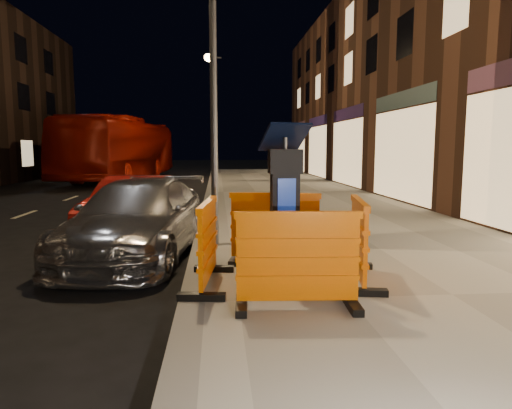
{
  "coord_description": "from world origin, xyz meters",
  "views": [
    {
      "loc": [
        0.3,
        -4.9,
        1.85
      ],
      "look_at": [
        0.8,
        1.0,
        1.1
      ],
      "focal_mm": 32.0,
      "sensor_mm": 36.0,
      "label": 1
    }
  ],
  "objects": [
    {
      "name": "ground_plane",
      "position": [
        0.0,
        0.0,
        0.0
      ],
      "size": [
        120.0,
        120.0,
        0.0
      ],
      "primitive_type": "plane",
      "color": "black",
      "rests_on": "ground"
    },
    {
      "name": "sidewalk",
      "position": [
        3.0,
        0.0,
        0.07
      ],
      "size": [
        6.0,
        60.0,
        0.15
      ],
      "primitive_type": "cube",
      "color": "gray",
      "rests_on": "ground"
    },
    {
      "name": "kerb",
      "position": [
        0.0,
        0.0,
        0.07
      ],
      "size": [
        0.3,
        60.0,
        0.15
      ],
      "primitive_type": "cube",
      "color": "slate",
      "rests_on": "ground"
    },
    {
      "name": "parking_kiosk",
      "position": [
        1.12,
        0.64,
        1.08
      ],
      "size": [
        0.67,
        0.67,
        1.87
      ],
      "primitive_type": "cube",
      "rotation": [
        0.0,
        0.0,
        -0.15
      ],
      "color": "black",
      "rests_on": "sidewalk"
    },
    {
      "name": "barrier_front",
      "position": [
        1.12,
        -0.31,
        0.67
      ],
      "size": [
        1.37,
        0.63,
        1.04
      ],
      "primitive_type": "cube",
      "rotation": [
        0.0,
        0.0,
        -0.06
      ],
      "color": "#EA6500",
      "rests_on": "sidewalk"
    },
    {
      "name": "barrier_back",
      "position": [
        1.12,
        1.59,
        0.67
      ],
      "size": [
        1.42,
        0.8,
        1.04
      ],
      "primitive_type": "cube",
      "rotation": [
        0.0,
        0.0,
        -0.2
      ],
      "color": "#EA6500",
      "rests_on": "sidewalk"
    },
    {
      "name": "barrier_kerbside",
      "position": [
        0.17,
        0.64,
        0.67
      ],
      "size": [
        0.7,
        1.39,
        1.04
      ],
      "primitive_type": "cube",
      "rotation": [
        0.0,
        0.0,
        1.46
      ],
      "color": "#EA6500",
      "rests_on": "sidewalk"
    },
    {
      "name": "barrier_bldgside",
      "position": [
        2.07,
        0.64,
        0.67
      ],
      "size": [
        0.78,
        1.41,
        1.04
      ],
      "primitive_type": "cube",
      "rotation": [
        0.0,
        0.0,
        1.39
      ],
      "color": "#EA6500",
      "rests_on": "sidewalk"
    },
    {
      "name": "car_silver",
      "position": [
        -1.04,
        2.85,
        0.0
      ],
      "size": [
        2.37,
        4.63,
        1.29
      ],
      "primitive_type": "imported",
      "rotation": [
        0.0,
        0.0,
        -0.13
      ],
      "color": "#A3A3A7",
      "rests_on": "ground"
    },
    {
      "name": "car_red",
      "position": [
        -1.48,
        5.02,
        0.0
      ],
      "size": [
        1.81,
        3.86,
        1.22
      ],
      "primitive_type": "imported",
      "rotation": [
        0.0,
        0.0,
        -0.14
      ],
      "color": "maroon",
      "rests_on": "ground"
    },
    {
      "name": "bus_doubledecker",
      "position": [
        -5.04,
        21.36,
        0.0
      ],
      "size": [
        4.45,
        12.59,
        3.43
      ],
      "primitive_type": "imported",
      "rotation": [
        0.0,
        0.0,
        -0.13
      ],
      "color": "#8D0E02",
      "rests_on": "ground"
    },
    {
      "name": "street_lamp_mid",
      "position": [
        0.25,
        3.0,
        3.15
      ],
      "size": [
        0.12,
        0.12,
        6.0
      ],
      "primitive_type": "cylinder",
      "color": "#3F3F44",
      "rests_on": "sidewalk"
    },
    {
      "name": "street_lamp_far",
      "position": [
        0.25,
        18.0,
        3.15
      ],
      "size": [
        0.12,
        0.12,
        6.0
      ],
      "primitive_type": "cylinder",
      "color": "#3F3F44",
      "rests_on": "sidewalk"
    }
  ]
}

